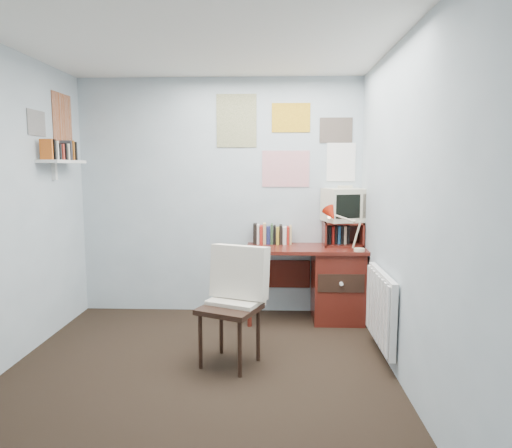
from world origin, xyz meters
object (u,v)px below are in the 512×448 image
(tv_riser, at_px, (343,233))
(desk_lamp, at_px, (360,232))
(desk_chair, at_px, (230,309))
(wall_shelf, at_px, (62,162))
(radiator, at_px, (381,308))
(desk, at_px, (331,281))
(crt_tv, at_px, (345,203))

(tv_riser, bearing_deg, desk_lamp, -70.93)
(desk_chair, height_order, wall_shelf, wall_shelf)
(desk_lamp, height_order, radiator, desk_lamp)
(desk, height_order, desk_lamp, desk_lamp)
(desk_chair, relative_size, tv_riser, 2.29)
(radiator, bearing_deg, desk, 107.24)
(desk, relative_size, desk_chair, 1.31)
(desk_chair, bearing_deg, radiator, 32.28)
(radiator, height_order, wall_shelf, wall_shelf)
(desk_chair, distance_m, radiator, 1.25)
(desk_lamp, height_order, crt_tv, crt_tv)
(desk, distance_m, desk_lamp, 0.63)
(desk_chair, bearing_deg, tv_riser, 72.68)
(desk_lamp, xyz_separation_m, crt_tv, (-0.10, 0.35, 0.25))
(desk, height_order, desk_chair, desk_chair)
(desk, xyz_separation_m, radiator, (0.29, -0.93, 0.01))
(desk_chair, relative_size, crt_tv, 2.33)
(desk_lamp, bearing_deg, wall_shelf, -174.79)
(radiator, xyz_separation_m, wall_shelf, (-2.86, 0.55, 1.20))
(tv_riser, distance_m, radiator, 1.15)
(desk_chair, height_order, crt_tv, crt_tv)
(desk_lamp, height_order, tv_riser, desk_lamp)
(crt_tv, distance_m, radiator, 1.32)
(desk_lamp, relative_size, crt_tv, 0.97)
(desk_chair, distance_m, wall_shelf, 2.13)
(desk_chair, bearing_deg, desk, 73.37)
(tv_riser, relative_size, radiator, 0.50)
(crt_tv, relative_size, wall_shelf, 0.63)
(desk_chair, bearing_deg, crt_tv, 72.68)
(radiator, bearing_deg, crt_tv, 98.20)
(wall_shelf, bearing_deg, crt_tv, 10.67)
(desk, distance_m, crt_tv, 0.81)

